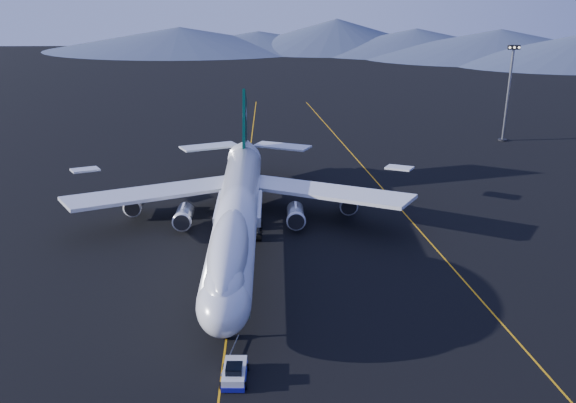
{
  "coord_description": "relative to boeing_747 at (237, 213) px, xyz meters",
  "views": [
    {
      "loc": [
        6.19,
        -93.72,
        43.54
      ],
      "look_at": [
        8.14,
        4.41,
        6.0
      ],
      "focal_mm": 40.0,
      "sensor_mm": 36.0,
      "label": 1
    }
  ],
  "objects": [
    {
      "name": "boeing_747",
      "position": [
        0.0,
        0.0,
        0.0
      ],
      "size": [
        59.62,
        72.43,
        19.37
      ],
      "color": "silver",
      "rests_on": "ground"
    },
    {
      "name": "taxiway_line_side",
      "position": [
        30.0,
        9.97,
        -5.8
      ],
      "size": [
        28.08,
        198.09,
        0.01
      ],
      "primitive_type": "cube",
      "rotation": [
        0.0,
        0.0,
        0.14
      ],
      "color": "orange",
      "rests_on": "ground"
    },
    {
      "name": "ground",
      "position": [
        -0.0,
        -0.03,
        -5.81
      ],
      "size": [
        500.0,
        500.0,
        0.0
      ],
      "primitive_type": "plane",
      "color": "black",
      "rests_on": "ground"
    },
    {
      "name": "pushback_tug",
      "position": [
        1.5,
        -34.67,
        -5.11
      ],
      "size": [
        3.09,
        5.2,
        2.23
      ],
      "rotation": [
        0.0,
        0.0,
        -0.03
      ],
      "color": "silver",
      "rests_on": "ground"
    },
    {
      "name": "floodlight_mast",
      "position": [
        63.69,
        62.31,
        6.21
      ],
      "size": [
        2.93,
        2.2,
        23.72
      ],
      "rotation": [
        0.0,
        0.0,
        0.13
      ],
      "color": "black",
      "rests_on": "ground"
    },
    {
      "name": "taxiway_line_main",
      "position": [
        -0.0,
        -0.03,
        -5.8
      ],
      "size": [
        0.25,
        220.0,
        0.01
      ],
      "primitive_type": "cube",
      "color": "orange",
      "rests_on": "ground"
    }
  ]
}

